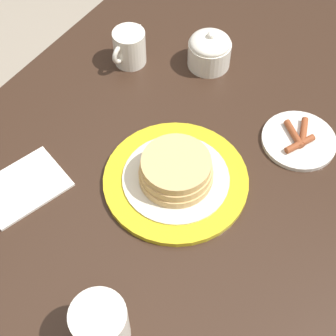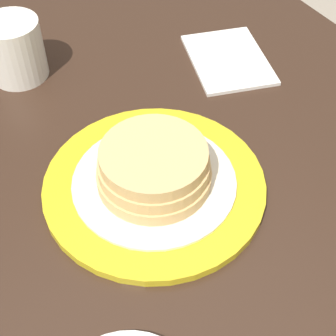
# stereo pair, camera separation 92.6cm
# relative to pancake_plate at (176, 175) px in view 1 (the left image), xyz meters

# --- Properties ---
(ground_plane) EXTENTS (8.00, 8.00, 0.00)m
(ground_plane) POSITION_rel_pancake_plate_xyz_m (0.01, -0.03, -0.76)
(ground_plane) COLOR gray
(dining_table) EXTENTS (1.49, 0.88, 0.74)m
(dining_table) POSITION_rel_pancake_plate_xyz_m (0.01, -0.03, -0.14)
(dining_table) COLOR #332116
(dining_table) RESTS_ON ground_plane
(pancake_plate) EXTENTS (0.29, 0.29, 0.07)m
(pancake_plate) POSITION_rel_pancake_plate_xyz_m (0.00, 0.00, 0.00)
(pancake_plate) COLOR gold
(pancake_plate) RESTS_ON dining_table
(side_plate_bacon) EXTENTS (0.16, 0.16, 0.02)m
(side_plate_bacon) POSITION_rel_pancake_plate_xyz_m (-0.23, 0.16, -0.02)
(side_plate_bacon) COLOR silver
(side_plate_bacon) RESTS_ON dining_table
(coffee_mug) EXTENTS (0.12, 0.09, 0.10)m
(coffee_mug) POSITION_rel_pancake_plate_xyz_m (0.32, 0.07, 0.02)
(coffee_mug) COLOR silver
(coffee_mug) RESTS_ON dining_table
(creamer_pitcher) EXTENTS (0.11, 0.07, 0.09)m
(creamer_pitcher) POSITION_rel_pancake_plate_xyz_m (-0.23, -0.28, 0.02)
(creamer_pitcher) COLOR silver
(creamer_pitcher) RESTS_ON dining_table
(sugar_bowl) EXTENTS (0.10, 0.10, 0.09)m
(sugar_bowl) POSITION_rel_pancake_plate_xyz_m (-0.32, -0.12, 0.02)
(sugar_bowl) COLOR silver
(sugar_bowl) RESTS_ON dining_table
(napkin) EXTENTS (0.19, 0.16, 0.01)m
(napkin) POSITION_rel_pancake_plate_xyz_m (0.18, -0.24, -0.02)
(napkin) COLOR silver
(napkin) RESTS_ON dining_table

